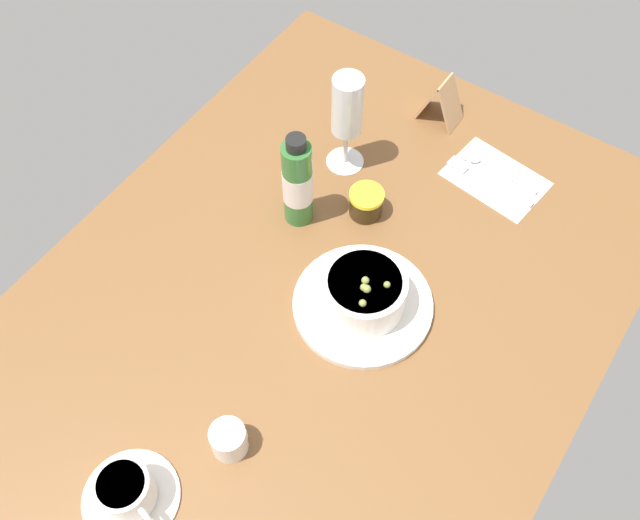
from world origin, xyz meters
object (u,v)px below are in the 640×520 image
at_px(cutlery_setting, 493,177).
at_px(wine_glass, 347,110).
at_px(creamer_jug, 229,440).
at_px(menu_card, 442,100).
at_px(coffee_cup, 127,492).
at_px(jam_jar, 366,203).
at_px(sauce_bottle_green, 298,183).
at_px(porridge_bowl, 364,295).

height_order(cutlery_setting, wine_glass, wine_glass).
distance_m(creamer_jug, wine_glass, 0.56).
bearing_deg(menu_card, coffee_cup, -179.89).
height_order(coffee_cup, jam_jar, coffee_cup).
bearing_deg(sauce_bottle_green, menu_card, -14.34).
bearing_deg(sauce_bottle_green, wine_glass, 0.34).
xyz_separation_m(cutlery_setting, creamer_jug, (-0.64, 0.08, 0.02)).
relative_size(wine_glass, jam_jar, 3.30).
xyz_separation_m(creamer_jug, jam_jar, (0.45, 0.06, -0.00)).
distance_m(creamer_jug, jam_jar, 0.45).
xyz_separation_m(cutlery_setting, jam_jar, (-0.19, 0.15, 0.02)).
bearing_deg(wine_glass, sauce_bottle_green, -179.66).
bearing_deg(cutlery_setting, menu_card, 64.13).
bearing_deg(coffee_cup, menu_card, 0.11).
bearing_deg(wine_glass, creamer_jug, -163.74).
height_order(porridge_bowl, creamer_jug, porridge_bowl).
distance_m(cutlery_setting, menu_card, 0.17).
xyz_separation_m(coffee_cup, creamer_jug, (0.13, -0.07, -0.00)).
height_order(coffee_cup, wine_glass, wine_glass).
bearing_deg(wine_glass, menu_card, -24.54).
relative_size(cutlery_setting, jam_jar, 3.06).
height_order(porridge_bowl, sauce_bottle_green, sauce_bottle_green).
distance_m(cutlery_setting, coffee_cup, 0.79).
height_order(cutlery_setting, menu_card, menu_card).
distance_m(coffee_cup, jam_jar, 0.58).
height_order(jam_jar, menu_card, menu_card).
xyz_separation_m(porridge_bowl, sauce_bottle_green, (0.09, 0.18, 0.05)).
height_order(porridge_bowl, coffee_cup, porridge_bowl).
bearing_deg(sauce_bottle_green, porridge_bowl, -115.88).
relative_size(creamer_jug, sauce_bottle_green, 0.30).
height_order(porridge_bowl, menu_card, menu_card).
bearing_deg(jam_jar, cutlery_setting, -37.40).
bearing_deg(jam_jar, coffee_cup, 179.74).
xyz_separation_m(creamer_jug, menu_card, (0.71, 0.07, 0.02)).
bearing_deg(coffee_cup, porridge_bowl, -12.99).
bearing_deg(creamer_jug, wine_glass, 16.26).
relative_size(coffee_cup, menu_card, 1.43).
bearing_deg(wine_glass, porridge_bowl, -141.65).
height_order(coffee_cup, sauce_bottle_green, sauce_bottle_green).
relative_size(cutlery_setting, creamer_jug, 3.13).
xyz_separation_m(coffee_cup, wine_glass, (0.66, 0.09, 0.10)).
bearing_deg(coffee_cup, wine_glass, 7.59).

